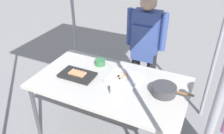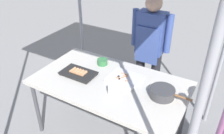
# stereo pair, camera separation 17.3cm
# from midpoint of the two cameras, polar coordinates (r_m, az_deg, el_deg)

# --- Properties ---
(ground_plane) EXTENTS (18.00, 18.00, 0.00)m
(ground_plane) POSITION_cam_midpoint_polar(r_m,az_deg,el_deg) (2.88, -2.24, -16.06)
(ground_plane) COLOR slate
(stall_table) EXTENTS (1.60, 0.90, 0.75)m
(stall_table) POSITION_cam_midpoint_polar(r_m,az_deg,el_deg) (2.41, -2.57, -4.73)
(stall_table) COLOR #B7B2A8
(stall_table) RESTS_ON ground
(tray_grilled_sausages) EXTENTS (0.38, 0.23, 0.05)m
(tray_grilled_sausages) POSITION_cam_midpoint_polar(r_m,az_deg,el_deg) (2.49, -10.62, -1.97)
(tray_grilled_sausages) COLOR black
(tray_grilled_sausages) RESTS_ON stall_table
(tray_meat_skewers) EXTENTS (0.32, 0.29, 0.04)m
(tray_meat_skewers) POSITION_cam_midpoint_polar(r_m,az_deg,el_deg) (2.40, 0.90, -2.79)
(tray_meat_skewers) COLOR silver
(tray_meat_skewers) RESTS_ON stall_table
(cooking_wok) EXTENTS (0.40, 0.24, 0.09)m
(cooking_wok) POSITION_cam_midpoint_polar(r_m,az_deg,el_deg) (2.22, 10.73, -5.64)
(cooking_wok) COLOR #38383A
(cooking_wok) RESTS_ON stall_table
(condiment_bowl) EXTENTS (0.12, 0.12, 0.07)m
(condiment_bowl) POSITION_cam_midpoint_polar(r_m,az_deg,el_deg) (2.66, -4.86, 1.14)
(condiment_bowl) COLOR #33723F
(condiment_bowl) RESTS_ON stall_table
(drink_cup_near_edge) EXTENTS (0.08, 0.08, 0.11)m
(drink_cup_near_edge) POSITION_cam_midpoint_polar(r_m,az_deg,el_deg) (2.18, -1.74, -5.77)
(drink_cup_near_edge) COLOR white
(drink_cup_near_edge) RESTS_ON stall_table
(vendor_woman) EXTENTS (0.52, 0.22, 1.48)m
(vendor_woman) POSITION_cam_midpoint_polar(r_m,az_deg,el_deg) (2.96, 6.65, 6.14)
(vendor_woman) COLOR black
(vendor_woman) RESTS_ON ground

